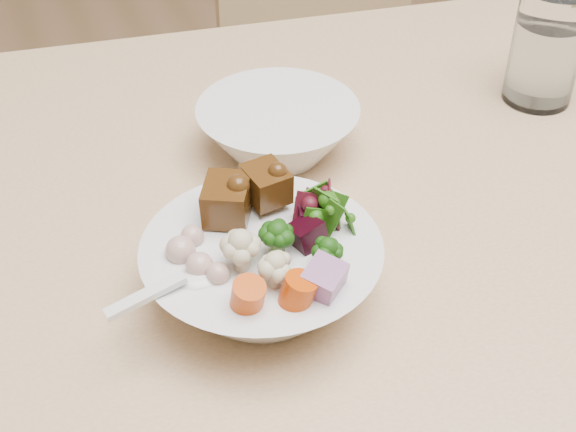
{
  "coord_description": "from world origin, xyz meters",
  "views": [
    {
      "loc": [
        -0.52,
        -0.33,
        1.23
      ],
      "look_at": [
        -0.34,
        0.14,
        0.82
      ],
      "focal_mm": 50.0,
      "sensor_mm": 36.0,
      "label": 1
    }
  ],
  "objects_px": {
    "chair_far": "(334,106)",
    "side_bowl": "(278,131)",
    "food_bowl": "(263,267)",
    "water_glass": "(546,51)"
  },
  "relations": [
    {
      "from": "chair_far",
      "to": "water_glass",
      "type": "bearing_deg",
      "value": -86.05
    },
    {
      "from": "chair_far",
      "to": "food_bowl",
      "type": "bearing_deg",
      "value": -115.83
    },
    {
      "from": "food_bowl",
      "to": "side_bowl",
      "type": "bearing_deg",
      "value": 65.99
    },
    {
      "from": "food_bowl",
      "to": "side_bowl",
      "type": "distance_m",
      "value": 0.21
    },
    {
      "from": "chair_far",
      "to": "food_bowl",
      "type": "relative_size",
      "value": 4.17
    },
    {
      "from": "water_glass",
      "to": "side_bowl",
      "type": "bearing_deg",
      "value": 179.22
    },
    {
      "from": "chair_far",
      "to": "side_bowl",
      "type": "bearing_deg",
      "value": -117.48
    },
    {
      "from": "chair_far",
      "to": "side_bowl",
      "type": "xyz_separation_m",
      "value": [
        -0.3,
        -0.52,
        0.33
      ]
    },
    {
      "from": "chair_far",
      "to": "side_bowl",
      "type": "distance_m",
      "value": 0.68
    },
    {
      "from": "food_bowl",
      "to": "water_glass",
      "type": "relative_size",
      "value": 1.48
    }
  ]
}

